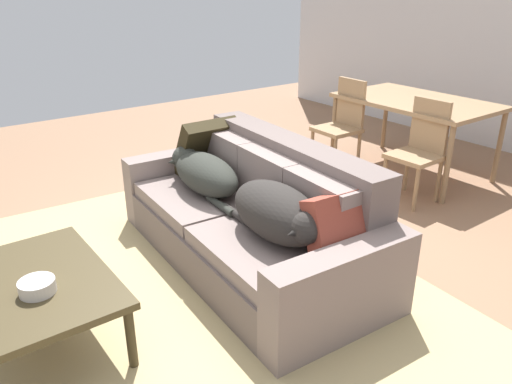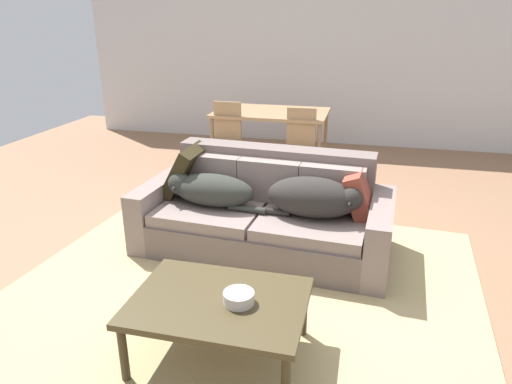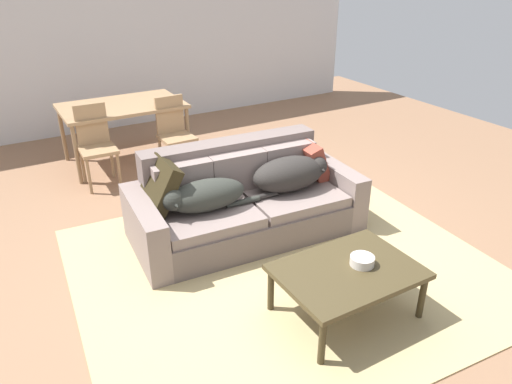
% 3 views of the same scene
% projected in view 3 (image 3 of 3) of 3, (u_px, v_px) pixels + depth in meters
% --- Properties ---
extents(ground_plane, '(10.00, 10.00, 0.00)m').
position_uv_depth(ground_plane, '(261.00, 232.00, 4.81)').
color(ground_plane, '#8F684B').
extents(back_partition, '(8.00, 0.12, 2.70)m').
position_uv_depth(back_partition, '(126.00, 37.00, 7.32)').
color(back_partition, silver).
rests_on(back_partition, ground).
extents(area_rug, '(3.67, 3.30, 0.01)m').
position_uv_depth(area_rug, '(285.00, 267.00, 4.26)').
color(area_rug, tan).
rests_on(area_rug, ground).
extents(couch, '(2.23, 1.13, 0.85)m').
position_uv_depth(couch, '(243.00, 202.00, 4.72)').
color(couch, '#6A5C57').
rests_on(couch, ground).
extents(dog_on_left_cushion, '(0.90, 0.39, 0.28)m').
position_uv_depth(dog_on_left_cushion, '(203.00, 196.00, 4.30)').
color(dog_on_left_cushion, '#30322C').
rests_on(dog_on_left_cushion, couch).
extents(dog_on_right_cushion, '(0.91, 0.43, 0.33)m').
position_uv_depth(dog_on_right_cushion, '(291.00, 174.00, 4.68)').
color(dog_on_right_cushion, '#2C2825').
rests_on(dog_on_right_cushion, couch).
extents(throw_pillow_by_left_arm, '(0.34, 0.49, 0.48)m').
position_uv_depth(throw_pillow_by_left_arm, '(159.00, 187.00, 4.30)').
color(throw_pillow_by_left_arm, '#2E2613').
rests_on(throw_pillow_by_left_arm, couch).
extents(throw_pillow_by_right_arm, '(0.29, 0.40, 0.41)m').
position_uv_depth(throw_pillow_by_right_arm, '(312.00, 161.00, 4.96)').
color(throw_pillow_by_right_arm, brown).
rests_on(throw_pillow_by_right_arm, couch).
extents(coffee_table, '(1.02, 0.74, 0.41)m').
position_uv_depth(coffee_table, '(348.00, 274.00, 3.56)').
color(coffee_table, '#453921').
rests_on(coffee_table, ground).
extents(bowl_on_coffee_table, '(0.18, 0.18, 0.07)m').
position_uv_depth(bowl_on_coffee_table, '(362.00, 261.00, 3.58)').
color(bowl_on_coffee_table, silver).
rests_on(bowl_on_coffee_table, coffee_table).
extents(dining_table, '(1.50, 0.95, 0.77)m').
position_uv_depth(dining_table, '(122.00, 109.00, 6.16)').
color(dining_table, '#A38059').
rests_on(dining_table, ground).
extents(dining_chair_near_left, '(0.41, 0.41, 0.94)m').
position_uv_depth(dining_chair_near_left, '(96.00, 142.00, 5.62)').
color(dining_chair_near_left, '#A38059').
rests_on(dining_chair_near_left, ground).
extents(dining_chair_near_right, '(0.41, 0.41, 0.91)m').
position_uv_depth(dining_chair_near_right, '(174.00, 130.00, 6.05)').
color(dining_chair_near_right, '#A38059').
rests_on(dining_chair_near_right, ground).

